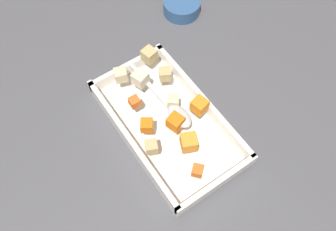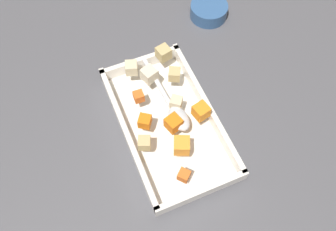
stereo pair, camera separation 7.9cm
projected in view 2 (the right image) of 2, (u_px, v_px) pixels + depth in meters
ground_plane at (161, 129)px, 0.85m from camera, size 4.00×4.00×0.00m
baking_dish at (168, 125)px, 0.83m from camera, size 0.38×0.21×0.05m
carrot_chunk_near_right at (173, 123)px, 0.78m from camera, size 0.04×0.04×0.03m
carrot_chunk_far_left at (145, 122)px, 0.78m from camera, size 0.04×0.04×0.03m
carrot_chunk_rim_edge at (184, 175)px, 0.72m from camera, size 0.03×0.03×0.02m
carrot_chunk_near_spoon at (139, 96)px, 0.82m from camera, size 0.02×0.02×0.02m
carrot_chunk_back_center at (201, 111)px, 0.79m from camera, size 0.04×0.04×0.03m
carrot_chunk_under_handle at (182, 146)px, 0.75m from camera, size 0.04×0.04×0.03m
potato_chunk_corner_nw at (144, 143)px, 0.76m from camera, size 0.03×0.03×0.03m
potato_chunk_corner_ne at (176, 102)px, 0.81m from camera, size 0.04×0.04×0.03m
potato_chunk_center at (174, 74)px, 0.85m from camera, size 0.04×0.04×0.03m
potato_chunk_near_left at (131, 68)px, 0.85m from camera, size 0.04×0.04×0.03m
potato_chunk_far_right at (163, 53)px, 0.87m from camera, size 0.04×0.04×0.03m
parsnip_chunk_corner_se at (149, 74)px, 0.84m from camera, size 0.04×0.04×0.03m
serving_spoon at (176, 114)px, 0.80m from camera, size 0.23×0.05×0.02m
small_prep_bowl at (209, 11)px, 1.01m from camera, size 0.11×0.11×0.04m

